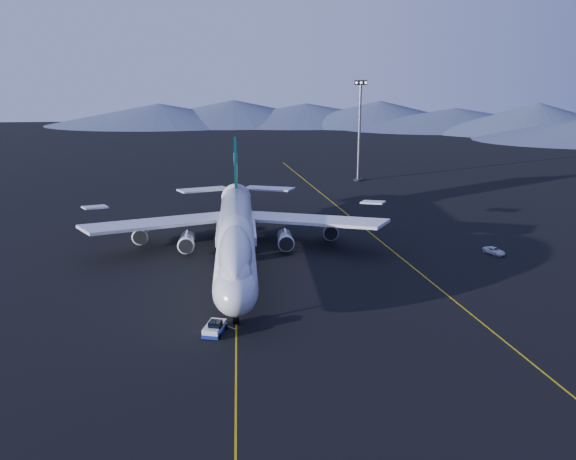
{
  "coord_description": "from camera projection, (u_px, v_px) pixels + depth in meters",
  "views": [
    {
      "loc": [
        1.01,
        -112.11,
        38.11
      ],
      "look_at": [
        9.6,
        1.39,
        6.0
      ],
      "focal_mm": 40.0,
      "sensor_mm": 36.0,
      "label": 1
    }
  ],
  "objects": [
    {
      "name": "service_van",
      "position": [
        494.0,
        251.0,
        123.79
      ],
      "size": [
        3.8,
        5.04,
        1.27
      ],
      "primitive_type": "imported",
      "rotation": [
        0.0,
        0.0,
        0.42
      ],
      "color": "silver",
      "rests_on": "ground"
    },
    {
      "name": "pushback_tug",
      "position": [
        215.0,
        329.0,
        89.16
      ],
      "size": [
        3.62,
        5.14,
        2.04
      ],
      "rotation": [
        0.0,
        0.0,
        -0.27
      ],
      "color": "silver",
      "rests_on": "ground"
    },
    {
      "name": "floodlight_mast",
      "position": [
        359.0,
        131.0,
        189.21
      ],
      "size": [
        3.65,
        2.74,
        29.56
      ],
      "rotation": [
        0.0,
        0.0,
        0.09
      ],
      "color": "black",
      "rests_on": "ground"
    },
    {
      "name": "taxiway_line_main",
      "position": [
        237.0,
        264.0,
        117.86
      ],
      "size": [
        0.25,
        220.0,
        0.01
      ],
      "primitive_type": "cube",
      "color": "#C9A30B",
      "rests_on": "ground"
    },
    {
      "name": "ground",
      "position": [
        237.0,
        264.0,
        117.86
      ],
      "size": [
        500.0,
        500.0,
        0.0
      ],
      "primitive_type": "plane",
      "color": "black",
      "rests_on": "ground"
    },
    {
      "name": "boeing_747",
      "position": [
        236.0,
        234.0,
        116.32
      ],
      "size": [
        59.62,
        72.43,
        19.37
      ],
      "color": "silver",
      "rests_on": "ground"
    },
    {
      "name": "taxiway_line_side",
      "position": [
        385.0,
        245.0,
        129.64
      ],
      "size": [
        28.08,
        198.09,
        0.01
      ],
      "primitive_type": "cube",
      "rotation": [
        0.0,
        0.0,
        0.14
      ],
      "color": "#C9A30B",
      "rests_on": "ground"
    }
  ]
}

